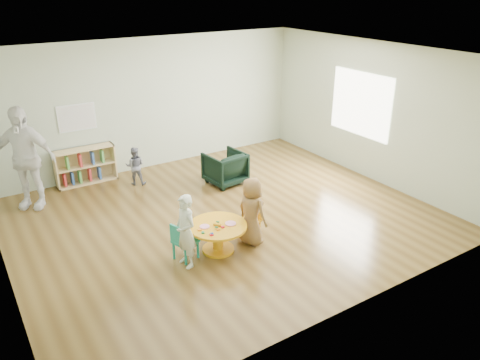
% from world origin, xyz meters
% --- Properties ---
extents(room, '(7.10, 7.00, 2.80)m').
position_xyz_m(room, '(0.01, 0.00, 1.89)').
color(room, brown).
rests_on(room, ground).
extents(activity_table, '(0.90, 0.90, 0.49)m').
position_xyz_m(activity_table, '(-0.64, -0.90, 0.31)').
color(activity_table, orange).
rests_on(activity_table, ground).
extents(kid_chair_left, '(0.40, 0.40, 0.59)m').
position_xyz_m(kid_chair_left, '(-1.20, -0.84, 0.32)').
color(kid_chair_left, teal).
rests_on(kid_chair_left, ground).
extents(kid_chair_right, '(0.38, 0.38, 0.57)m').
position_xyz_m(kid_chair_right, '(0.04, -0.78, 0.30)').
color(kid_chair_right, orange).
rests_on(kid_chair_right, ground).
extents(bookshelf, '(1.20, 0.30, 0.75)m').
position_xyz_m(bookshelf, '(-1.61, 2.86, 0.37)').
color(bookshelf, tan).
rests_on(bookshelf, ground).
extents(alphabet_poster, '(0.74, 0.01, 0.54)m').
position_xyz_m(alphabet_poster, '(-1.60, 2.98, 1.35)').
color(alphabet_poster, white).
rests_on(alphabet_poster, ground).
extents(armchair, '(0.79, 0.81, 0.67)m').
position_xyz_m(armchair, '(0.79, 1.27, 0.33)').
color(armchair, black).
rests_on(armchair, ground).
extents(child_left, '(0.31, 0.43, 1.12)m').
position_xyz_m(child_left, '(-1.23, -0.99, 0.56)').
color(child_left, silver).
rests_on(child_left, ground).
extents(child_right, '(0.47, 0.61, 1.11)m').
position_xyz_m(child_right, '(-0.07, -0.97, 0.56)').
color(child_right, orange).
rests_on(child_right, ground).
extents(toddler, '(0.48, 0.45, 0.80)m').
position_xyz_m(toddler, '(-0.77, 2.21, 0.40)').
color(toddler, '#161D39').
rests_on(toddler, ground).
extents(adult_caretaker, '(1.18, 1.02, 1.90)m').
position_xyz_m(adult_caretaker, '(-2.76, 2.29, 0.95)').
color(adult_caretaker, white).
rests_on(adult_caretaker, ground).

